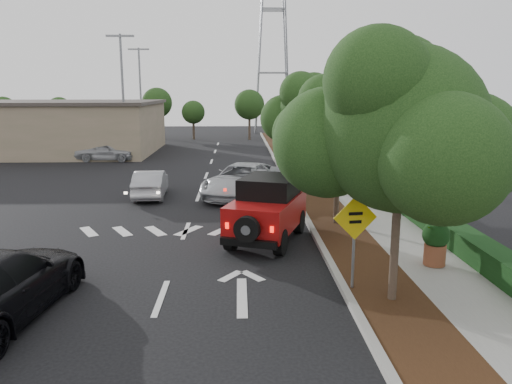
{
  "coord_description": "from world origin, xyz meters",
  "views": [
    {
      "loc": [
        1.93,
        -11.6,
        5.03
      ],
      "look_at": [
        2.46,
        3.0,
        2.04
      ],
      "focal_mm": 35.0,
      "sensor_mm": 36.0,
      "label": 1
    }
  ],
  "objects": [
    {
      "name": "planting_strip",
      "position": [
        5.6,
        12.0,
        0.06
      ],
      "size": [
        1.8,
        70.0,
        0.12
      ],
      "primitive_type": "cube",
      "color": "black",
      "rests_on": "ground"
    },
    {
      "name": "light_pole_b",
      "position": [
        -7.5,
        38.0,
        0.0
      ],
      "size": [
        2.0,
        0.22,
        9.0
      ],
      "primitive_type": null,
      "color": "slate",
      "rests_on": "ground"
    },
    {
      "name": "transmission_tower",
      "position": [
        6.0,
        48.0,
        0.0
      ],
      "size": [
        7.0,
        4.0,
        28.0
      ],
      "primitive_type": null,
      "color": "slate",
      "rests_on": "ground"
    },
    {
      "name": "street_tree_far",
      "position": [
        5.6,
        13.0,
        0.0
      ],
      "size": [
        3.4,
        3.4,
        5.62
      ],
      "primitive_type": null,
      "color": "black",
      "rests_on": "ground"
    },
    {
      "name": "hedge",
      "position": [
        8.9,
        12.0,
        0.4
      ],
      "size": [
        0.8,
        70.0,
        0.8
      ],
      "primitive_type": "cube",
      "color": "black",
      "rests_on": "ground"
    },
    {
      "name": "red_jeep",
      "position": [
        2.96,
        4.86,
        1.1
      ],
      "size": [
        3.05,
        4.43,
        2.17
      ],
      "rotation": [
        0.0,
        0.0,
        -0.34
      ],
      "color": "black",
      "rests_on": "ground"
    },
    {
      "name": "street_tree_mid",
      "position": [
        5.6,
        6.5,
        0.0
      ],
      "size": [
        3.2,
        3.2,
        5.32
      ],
      "primitive_type": null,
      "color": "black",
      "rests_on": "ground"
    },
    {
      "name": "ground",
      "position": [
        0.0,
        0.0,
        0.0
      ],
      "size": [
        120.0,
        120.0,
        0.0
      ],
      "primitive_type": "plane",
      "color": "black",
      "rests_on": "ground"
    },
    {
      "name": "sidewalk",
      "position": [
        7.5,
        12.0,
        0.06
      ],
      "size": [
        2.0,
        70.0,
        0.12
      ],
      "primitive_type": "cube",
      "color": "gray",
      "rests_on": "ground"
    },
    {
      "name": "silver_sedan_oncoming",
      "position": [
        -2.27,
        11.99,
        0.65
      ],
      "size": [
        1.59,
        4.0,
        1.29
      ],
      "primitive_type": "imported",
      "rotation": [
        0.0,
        0.0,
        3.2
      ],
      "color": "#9FA0A6",
      "rests_on": "ground"
    },
    {
      "name": "light_pole_a",
      "position": [
        -6.5,
        26.0,
        0.0
      ],
      "size": [
        2.0,
        0.22,
        9.0
      ],
      "primitive_type": null,
      "color": "slate",
      "rests_on": "ground"
    },
    {
      "name": "street_tree_near",
      "position": [
        5.6,
        -0.5,
        0.0
      ],
      "size": [
        3.8,
        3.8,
        5.92
      ],
      "primitive_type": null,
      "color": "black",
      "rests_on": "ground"
    },
    {
      "name": "curb",
      "position": [
        4.6,
        12.0,
        0.07
      ],
      "size": [
        0.2,
        70.0,
        0.15
      ],
      "primitive_type": "cube",
      "color": "#9E9B93",
      "rests_on": "ground"
    },
    {
      "name": "terracotta_planter",
      "position": [
        7.52,
        1.78,
        0.9
      ],
      "size": [
        0.77,
        0.77,
        1.33
      ],
      "rotation": [
        0.0,
        0.0,
        0.04
      ],
      "color": "brown",
      "rests_on": "ground"
    },
    {
      "name": "silver_suv_ahead",
      "position": [
        2.16,
        11.93,
        0.78
      ],
      "size": [
        4.53,
        6.21,
        1.57
      ],
      "primitive_type": "imported",
      "rotation": [
        0.0,
        0.0,
        -0.38
      ],
      "color": "#AFB2B7",
      "rests_on": "ground"
    },
    {
      "name": "parked_suv",
      "position": [
        -7.65,
        24.6,
        0.73
      ],
      "size": [
        4.4,
        2.01,
        1.46
      ],
      "primitive_type": "imported",
      "rotation": [
        0.0,
        0.0,
        1.5
      ],
      "color": "#9C9DA3",
      "rests_on": "ground"
    },
    {
      "name": "commercial_building",
      "position": [
        -16.0,
        30.0,
        2.0
      ],
      "size": [
        22.0,
        12.0,
        4.0
      ],
      "primitive_type": "cube",
      "color": "#7E7357",
      "rests_on": "ground"
    },
    {
      "name": "speed_hump_sign",
      "position": [
        4.8,
        0.2,
        1.66
      ],
      "size": [
        1.12,
        0.17,
        2.39
      ],
      "rotation": [
        0.0,
        0.0,
        0.13
      ],
      "color": "slate",
      "rests_on": "ground"
    }
  ]
}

